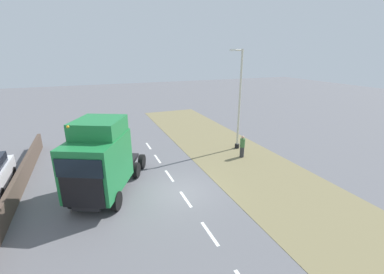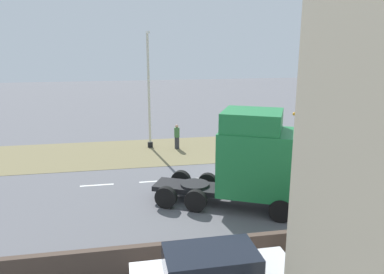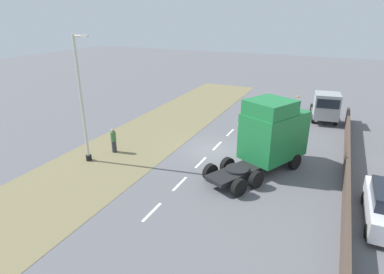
{
  "view_description": "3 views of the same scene",
  "coord_description": "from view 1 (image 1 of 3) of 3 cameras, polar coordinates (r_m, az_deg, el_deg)",
  "views": [
    {
      "loc": [
        4.52,
        13.08,
        8.09
      ],
      "look_at": [
        -1.17,
        -1.02,
        3.07
      ],
      "focal_mm": 24.0,
      "sensor_mm": 36.0,
      "label": 1
    },
    {
      "loc": [
        19.87,
        -7.12,
        7.54
      ],
      "look_at": [
        -1.77,
        -3.06,
        2.03
      ],
      "focal_mm": 35.0,
      "sensor_mm": 36.0,
      "label": 2
    },
    {
      "loc": [
        7.69,
        -20.52,
        9.61
      ],
      "look_at": [
        -0.66,
        -2.29,
        1.76
      ],
      "focal_mm": 30.0,
      "sensor_mm": 36.0,
      "label": 3
    }
  ],
  "objects": [
    {
      "name": "grass_verge",
      "position": [
        18.63,
        15.28,
        -8.14
      ],
      "size": [
        7.0,
        44.0,
        0.01
      ],
      "color": "olive",
      "rests_on": "ground"
    },
    {
      "name": "lamp_post",
      "position": [
        22.1,
        10.35,
        6.86
      ],
      "size": [
        1.31,
        0.38,
        8.37
      ],
      "color": "black",
      "rests_on": "ground"
    },
    {
      "name": "lane_markings",
      "position": [
        16.6,
        -3.39,
        -10.91
      ],
      "size": [
        0.16,
        17.8,
        0.0
      ],
      "color": "white",
      "rests_on": "ground"
    },
    {
      "name": "boundary_wall",
      "position": [
        15.71,
        -36.43,
        -14.01
      ],
      "size": [
        0.25,
        24.0,
        1.27
      ],
      "color": "#4C3D33",
      "rests_on": "ground"
    },
    {
      "name": "pedestrian",
      "position": [
        20.99,
        11.11,
        -2.12
      ],
      "size": [
        0.39,
        0.39,
        1.82
      ],
      "color": "#333338",
      "rests_on": "ground"
    },
    {
      "name": "lorry_cab",
      "position": [
        15.34,
        -19.68,
        -4.9
      ],
      "size": [
        5.4,
        7.39,
        4.77
      ],
      "rotation": [
        0.0,
        0.0,
        -0.46
      ],
      "color": "black",
      "rests_on": "ground"
    },
    {
      "name": "ground_plane",
      "position": [
        16.03,
        -2.57,
        -12.06
      ],
      "size": [
        120.0,
        120.0,
        0.0
      ],
      "primitive_type": "plane",
      "color": "slate",
      "rests_on": "ground"
    }
  ]
}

